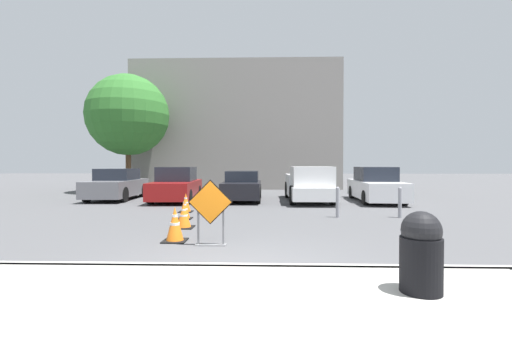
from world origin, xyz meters
name	(u,v)px	position (x,y,z in m)	size (l,w,h in m)	color
ground_plane	(256,203)	(0.00, 10.00, 0.00)	(96.00, 96.00, 0.00)	#4C4C4F
sidewalk_strip	(227,310)	(0.00, -1.52, 0.07)	(24.24, 3.04, 0.14)	#ADAAA3
curb_lip	(238,269)	(0.00, 0.00, 0.07)	(24.24, 0.20, 0.14)	#ADAAA3
road_closed_sign	(210,209)	(-0.73, 1.82, 0.78)	(0.94, 0.20, 1.40)	black
traffic_cone_nearest	(175,224)	(-1.59, 2.20, 0.38)	(0.52, 0.52, 0.78)	black
traffic_cone_second	(184,216)	(-1.79, 3.82, 0.32)	(0.54, 0.54, 0.66)	black
traffic_cone_third	(185,209)	(-2.12, 5.32, 0.30)	(0.44, 0.44, 0.61)	black
traffic_cone_fourth	(186,203)	(-2.45, 6.86, 0.33)	(0.47, 0.47, 0.68)	black
parked_car_nearest	(117,185)	(-6.88, 11.20, 0.71)	(1.99, 4.24, 1.51)	slate
parked_car_second	(177,185)	(-3.78, 10.63, 0.72)	(2.02, 4.46, 1.60)	maroon
parked_car_third	(242,186)	(-0.68, 10.88, 0.67)	(1.78, 4.06, 1.41)	black
pickup_truck	(309,186)	(2.42, 10.39, 0.74)	(1.97, 5.12, 1.63)	silver
parked_car_fourth	(375,186)	(5.52, 10.62, 0.73)	(1.98, 4.73, 1.60)	silver
trash_bin	(421,252)	(2.36, -1.09, 0.65)	(0.50, 0.50, 1.01)	black
bollard_nearest	(338,201)	(2.76, 5.77, 0.53)	(0.12, 0.12, 1.00)	gray
bollard_second	(400,201)	(4.76, 5.77, 0.53)	(0.12, 0.12, 1.00)	gray
building_facade_backdrop	(238,128)	(-1.68, 20.30, 4.47)	(14.63, 5.00, 8.94)	gray
street_tree_behind_lot	(128,115)	(-8.07, 15.52, 4.75)	(4.96, 4.96, 7.24)	#513823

